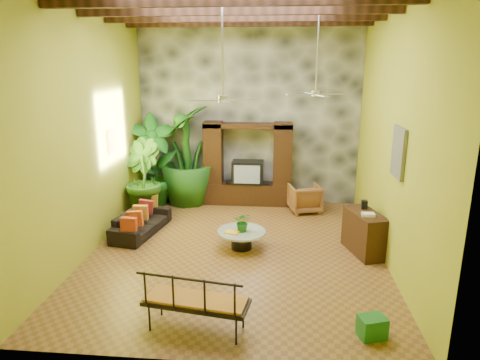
# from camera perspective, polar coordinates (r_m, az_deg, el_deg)

# --- Properties ---
(ground) EXTENTS (7.00, 7.00, 0.00)m
(ground) POSITION_cam_1_polar(r_m,az_deg,el_deg) (9.16, -0.48, -9.40)
(ground) COLOR brown
(ground) RESTS_ON ground
(back_wall) EXTENTS (6.00, 0.02, 5.00)m
(back_wall) POSITION_cam_1_polar(r_m,az_deg,el_deg) (11.87, 1.20, 8.93)
(back_wall) COLOR #9FA926
(back_wall) RESTS_ON ground
(left_wall) EXTENTS (0.02, 7.00, 5.00)m
(left_wall) POSITION_cam_1_polar(r_m,az_deg,el_deg) (9.21, -19.53, 6.15)
(left_wall) COLOR #9FA926
(left_wall) RESTS_ON ground
(right_wall) EXTENTS (0.02, 7.00, 5.00)m
(right_wall) POSITION_cam_1_polar(r_m,az_deg,el_deg) (8.65, 19.77, 5.57)
(right_wall) COLOR #9FA926
(right_wall) RESTS_ON ground
(stone_accent_wall) EXTENTS (5.98, 0.10, 4.98)m
(stone_accent_wall) POSITION_cam_1_polar(r_m,az_deg,el_deg) (11.81, 1.18, 8.90)
(stone_accent_wall) COLOR #313338
(stone_accent_wall) RESTS_ON ground
(ceiling_beams) EXTENTS (5.95, 5.36, 0.22)m
(ceiling_beams) POSITION_cam_1_polar(r_m,az_deg,el_deg) (8.36, -0.56, 21.85)
(ceiling_beams) COLOR #381C11
(ceiling_beams) RESTS_ON ceiling
(entertainment_center) EXTENTS (2.40, 0.55, 2.30)m
(entertainment_center) POSITION_cam_1_polar(r_m,az_deg,el_deg) (11.79, 1.03, 1.30)
(entertainment_center) COLOR black
(entertainment_center) RESTS_ON ground
(ceiling_fan_front) EXTENTS (1.28, 1.28, 1.86)m
(ceiling_fan_front) POSITION_cam_1_polar(r_m,az_deg,el_deg) (7.95, -2.30, 12.22)
(ceiling_fan_front) COLOR #ACACB1
(ceiling_fan_front) RESTS_ON ceiling
(ceiling_fan_back) EXTENTS (1.28, 1.28, 1.86)m
(ceiling_fan_back) POSITION_cam_1_polar(r_m,az_deg,el_deg) (9.51, 10.10, 12.53)
(ceiling_fan_back) COLOR #ACACB1
(ceiling_fan_back) RESTS_ON ceiling
(wall_art_mask) EXTENTS (0.06, 0.32, 0.55)m
(wall_art_mask) POSITION_cam_1_polar(r_m,az_deg,el_deg) (10.17, -16.82, 4.89)
(wall_art_mask) COLOR gold
(wall_art_mask) RESTS_ON left_wall
(wall_art_painting) EXTENTS (0.06, 0.70, 0.90)m
(wall_art_painting) POSITION_cam_1_polar(r_m,az_deg,el_deg) (8.10, 20.38, 3.46)
(wall_art_painting) COLOR #286896
(wall_art_painting) RESTS_ON right_wall
(sofa) EXTENTS (1.02, 1.92, 0.53)m
(sofa) POSITION_cam_1_polar(r_m,az_deg,el_deg) (10.23, -13.03, -5.48)
(sofa) COLOR black
(sofa) RESTS_ON ground
(wicker_armchair) EXTENTS (0.94, 0.96, 0.72)m
(wicker_armchair) POSITION_cam_1_polar(r_m,az_deg,el_deg) (11.47, 8.63, -2.43)
(wicker_armchair) COLOR brown
(wicker_armchair) RESTS_ON ground
(tall_plant_a) EXTENTS (1.60, 1.41, 2.53)m
(tall_plant_a) POSITION_cam_1_polar(r_m,az_deg,el_deg) (11.83, -11.41, 2.54)
(tall_plant_a) COLOR #1C6C1D
(tall_plant_a) RESTS_ON ground
(tall_plant_b) EXTENTS (1.39, 1.42, 2.01)m
(tall_plant_b) POSITION_cam_1_polar(r_m,az_deg,el_deg) (11.07, -12.98, 0.16)
(tall_plant_b) COLOR #285E18
(tall_plant_b) RESTS_ON ground
(tall_plant_c) EXTENTS (1.61, 1.61, 2.74)m
(tall_plant_c) POSITION_cam_1_polar(r_m,az_deg,el_deg) (11.89, -7.13, 3.29)
(tall_plant_c) COLOR #1E5817
(tall_plant_c) RESTS_ON ground
(coffee_table) EXTENTS (1.03, 1.03, 0.40)m
(coffee_table) POSITION_cam_1_polar(r_m,az_deg,el_deg) (9.17, 0.19, -7.61)
(coffee_table) COLOR black
(coffee_table) RESTS_ON ground
(centerpiece_plant) EXTENTS (0.39, 0.34, 0.42)m
(centerpiece_plant) POSITION_cam_1_polar(r_m,az_deg,el_deg) (9.03, 0.39, -5.58)
(centerpiece_plant) COLOR #1A641A
(centerpiece_plant) RESTS_ON coffee_table
(yellow_tray) EXTENTS (0.34, 0.28, 0.03)m
(yellow_tray) POSITION_cam_1_polar(r_m,az_deg,el_deg) (9.00, -1.07, -6.98)
(yellow_tray) COLOR yellow
(yellow_tray) RESTS_ON coffee_table
(iron_bench) EXTENTS (1.62, 0.80, 0.57)m
(iron_bench) POSITION_cam_1_polar(r_m,az_deg,el_deg) (6.44, -6.02, -15.60)
(iron_bench) COLOR black
(iron_bench) RESTS_ON ground
(side_console) EXTENTS (0.80, 1.20, 0.88)m
(side_console) POSITION_cam_1_polar(r_m,az_deg,el_deg) (9.27, 16.26, -6.77)
(side_console) COLOR #3D2113
(side_console) RESTS_ON ground
(green_bin) EXTENTS (0.44, 0.38, 0.33)m
(green_bin) POSITION_cam_1_polar(r_m,az_deg,el_deg) (6.79, 17.20, -18.21)
(green_bin) COLOR #1F773B
(green_bin) RESTS_ON ground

